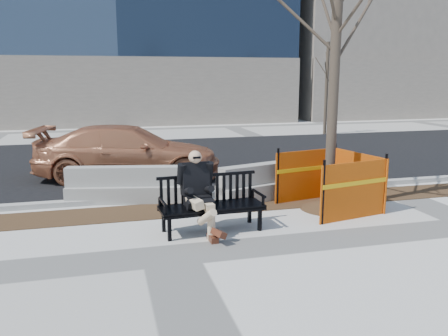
{
  "coord_description": "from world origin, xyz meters",
  "views": [
    {
      "loc": [
        -0.96,
        -7.25,
        2.97
      ],
      "look_at": [
        1.36,
        1.6,
        1.11
      ],
      "focal_mm": 36.82,
      "sensor_mm": 36.0,
      "label": 1
    }
  ],
  "objects": [
    {
      "name": "ground",
      "position": [
        0.0,
        0.0,
        0.0
      ],
      "size": [
        120.0,
        120.0,
        0.0
      ],
      "primitive_type": "plane",
      "color": "beige",
      "rests_on": "ground"
    },
    {
      "name": "mulch_strip",
      "position": [
        0.0,
        2.6,
        0.0
      ],
      "size": [
        40.0,
        1.2,
        0.02
      ],
      "primitive_type": "cube",
      "color": "#47301C",
      "rests_on": "ground"
    },
    {
      "name": "asphalt_street",
      "position": [
        0.0,
        8.8,
        0.0
      ],
      "size": [
        60.0,
        10.4,
        0.01
      ],
      "primitive_type": "cube",
      "color": "black",
      "rests_on": "ground"
    },
    {
      "name": "curb",
      "position": [
        0.0,
        3.55,
        0.06
      ],
      "size": [
        60.0,
        0.25,
        0.12
      ],
      "primitive_type": "cube",
      "color": "#9E9B93",
      "rests_on": "ground"
    },
    {
      "name": "bench",
      "position": [
        0.96,
        1.0,
        0.0
      ],
      "size": [
        2.09,
        0.87,
        1.09
      ],
      "primitive_type": null,
      "rotation": [
        0.0,
        0.0,
        0.07
      ],
      "color": "black",
      "rests_on": "ground"
    },
    {
      "name": "seated_man",
      "position": [
        0.68,
        1.04,
        0.0
      ],
      "size": [
        0.76,
        1.18,
        1.58
      ],
      "primitive_type": null,
      "rotation": [
        0.0,
        0.0,
        0.07
      ],
      "color": "black",
      "rests_on": "ground"
    },
    {
      "name": "tree_fence",
      "position": [
        3.85,
        1.82,
        0.0
      ],
      "size": [
        3.14,
        3.14,
        6.64
      ],
      "primitive_type": null,
      "rotation": [
        0.0,
        0.0,
        0.2
      ],
      "color": "#DB560A",
      "rests_on": "ground"
    },
    {
      "name": "sedan",
      "position": [
        -0.31,
        6.2,
        0.0
      ],
      "size": [
        5.62,
        3.15,
        1.54
      ],
      "primitive_type": "imported",
      "rotation": [
        0.0,
        0.0,
        1.37
      ],
      "color": "#AC6743",
      "rests_on": "ground"
    },
    {
      "name": "jersey_barrier_left",
      "position": [
        -0.41,
        3.55,
        0.0
      ],
      "size": [
        3.07,
        1.19,
        0.86
      ],
      "primitive_type": null,
      "rotation": [
        0.0,
        0.0,
        -0.2
      ],
      "color": "gray",
      "rests_on": "ground"
    },
    {
      "name": "jersey_barrier_right",
      "position": [
        3.06,
        3.1,
        0.0
      ],
      "size": [
        3.14,
        1.48,
        0.89
      ],
      "primitive_type": null,
      "rotation": [
        0.0,
        0.0,
        0.29
      ],
      "color": "gray",
      "rests_on": "ground"
    },
    {
      "name": "far_tree_right",
      "position": [
        9.91,
        14.0,
        0.0
      ],
      "size": [
        2.24,
        2.24,
        4.94
      ],
      "primitive_type": null,
      "rotation": [
        0.0,
        0.0,
        -0.26
      ],
      "color": "#483B2E",
      "rests_on": "ground"
    }
  ]
}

